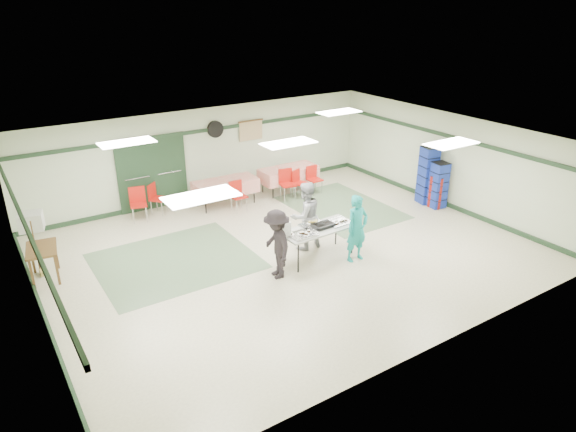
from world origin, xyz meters
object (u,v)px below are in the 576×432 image
volunteer_grey (305,216)px  broom (35,247)px  volunteer_teal (357,228)px  dining_table_b (225,186)px  printer_table (42,252)px  crate_stack_blue_b (428,175)px  crate_stack_blue_a (438,185)px  chair_c (313,176)px  dining_table_a (288,173)px  volunteer_dark (277,244)px  chair_a (298,180)px  chair_loose_b (138,200)px  chair_b (286,181)px  chair_loose_a (155,196)px  serving_table (319,230)px  office_printer (31,221)px  chair_d (237,193)px  crate_stack_red (438,192)px

volunteer_grey → broom: 6.05m
volunteer_teal → dining_table_b: volunteer_teal is taller
printer_table → crate_stack_blue_b: bearing=1.6°
crate_stack_blue_a → volunteer_teal: bearing=-163.3°
chair_c → broom: size_ratio=0.66×
dining_table_a → crate_stack_blue_b: crate_stack_blue_b is taller
volunteer_dark → printer_table: 5.03m
chair_a → volunteer_grey: bearing=-144.9°
volunteer_teal → chair_loose_b: (-3.48, 5.03, -0.22)m
chair_b → broom: 7.14m
printer_table → broom: 0.30m
volunteer_grey → chair_loose_a: 4.67m
volunteer_grey → dining_table_a: bearing=-118.7°
volunteer_grey → chair_a: bearing=-122.8°
serving_table → chair_a: chair_a is taller
volunteer_teal → office_printer: volunteer_teal is taller
chair_d → crate_stack_blue_b: (4.97, -2.52, 0.32)m
chair_loose_b → printer_table: size_ratio=0.92×
chair_c → printer_table: size_ratio=0.84×
chair_a → crate_stack_blue_b: crate_stack_blue_b is taller
crate_stack_blue_a → dining_table_a: bearing=129.1°
dining_table_a → printer_table: size_ratio=1.81×
volunteer_dark → broom: 5.25m
volunteer_teal → chair_a: size_ratio=1.90×
volunteer_grey → office_printer: volunteer_grey is taller
volunteer_grey → printer_table: (-5.58, 1.85, -0.20)m
serving_table → dining_table_b: 4.20m
volunteer_teal → chair_d: bearing=101.1°
crate_stack_blue_a → crate_stack_red: (0.00, -0.00, -0.20)m
dining_table_a → dining_table_b: 2.20m
chair_d → chair_loose_a: chair_loose_a is taller
dining_table_b → chair_c: size_ratio=2.19×
volunteer_dark → printer_table: (-4.26, 2.66, -0.14)m
volunteer_teal → crate_stack_blue_b: size_ratio=0.93×
chair_a → volunteer_dark: bearing=-152.9°
chair_b → crate_stack_red: size_ratio=0.97×
volunteer_dark → chair_d: size_ratio=1.80×
crate_stack_blue_b → office_printer: size_ratio=3.30×
crate_stack_red → office_printer: 10.70m
chair_loose_b → broom: size_ratio=0.72×
chair_b → chair_loose_b: size_ratio=1.00×
chair_a → crate_stack_blue_a: (2.87, -2.94, 0.17)m
chair_c → chair_loose_a: size_ratio=0.98×
serving_table → crate_stack_red: (4.76, 0.67, -0.24)m
volunteer_grey → crate_stack_blue_b: 4.75m
volunteer_dark → crate_stack_red: bearing=109.2°
volunteer_teal → chair_loose_b: bearing=123.7°
dining_table_b → crate_stack_blue_b: crate_stack_blue_b is taller
serving_table → broom: size_ratio=1.44×
dining_table_b → chair_loose_a: chair_loose_a is taller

